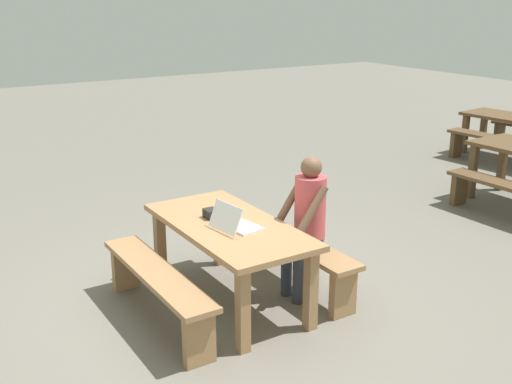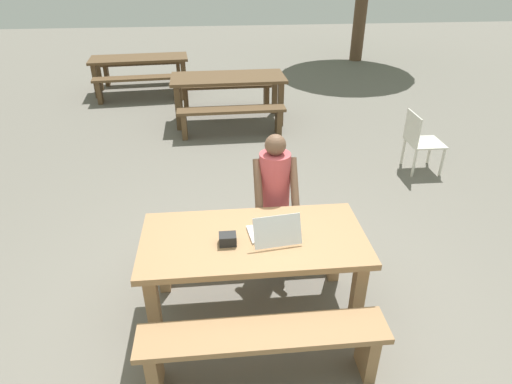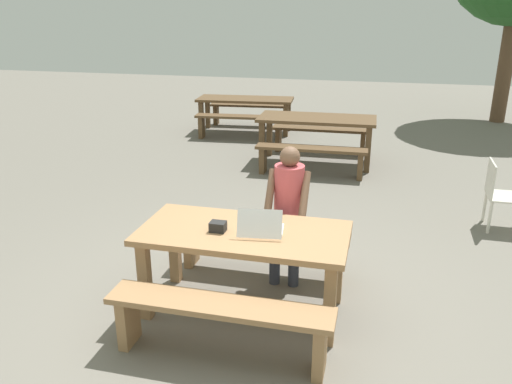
# 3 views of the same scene
# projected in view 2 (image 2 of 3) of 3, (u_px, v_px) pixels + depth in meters

# --- Properties ---
(ground_plane) EXTENTS (30.00, 30.00, 0.00)m
(ground_plane) POSITION_uv_depth(u_px,v_px,m) (254.00, 309.00, 3.66)
(ground_plane) COLOR slate
(picnic_table_front) EXTENTS (1.71, 0.84, 0.74)m
(picnic_table_front) POSITION_uv_depth(u_px,v_px,m) (254.00, 249.00, 3.35)
(picnic_table_front) COLOR #9E754C
(picnic_table_front) RESTS_ON ground
(bench_near) EXTENTS (1.67, 0.30, 0.47)m
(bench_near) POSITION_uv_depth(u_px,v_px,m) (263.00, 344.00, 2.90)
(bench_near) COLOR #9E754C
(bench_near) RESTS_ON ground
(bench_far) EXTENTS (1.67, 0.30, 0.47)m
(bench_far) POSITION_uv_depth(u_px,v_px,m) (247.00, 229.00, 4.08)
(bench_far) COLOR #9E754C
(bench_far) RESTS_ON ground
(laptop) EXTENTS (0.39, 0.37, 0.23)m
(laptop) POSITION_uv_depth(u_px,v_px,m) (274.00, 232.00, 3.26)
(laptop) COLOR white
(laptop) RESTS_ON picnic_table_front
(small_pouch) EXTENTS (0.13, 0.10, 0.08)m
(small_pouch) POSITION_uv_depth(u_px,v_px,m) (228.00, 239.00, 3.20)
(small_pouch) COLOR black
(small_pouch) RESTS_ON picnic_table_front
(person_seated) EXTENTS (0.39, 0.40, 1.29)m
(person_seated) POSITION_uv_depth(u_px,v_px,m) (275.00, 193.00, 3.87)
(person_seated) COLOR #333847
(person_seated) RESTS_ON ground
(plastic_chair) EXTENTS (0.45, 0.45, 0.80)m
(plastic_chair) POSITION_uv_depth(u_px,v_px,m) (420.00, 140.00, 5.73)
(plastic_chair) COLOR silver
(plastic_chair) RESTS_ON ground
(picnic_table_mid) EXTENTS (1.91, 0.88, 0.78)m
(picnic_table_mid) POSITION_uv_depth(u_px,v_px,m) (228.00, 83.00, 7.28)
(picnic_table_mid) COLOR brown
(picnic_table_mid) RESTS_ON ground
(bench_mid_south) EXTENTS (1.71, 0.34, 0.45)m
(bench_mid_south) POSITION_uv_depth(u_px,v_px,m) (232.00, 115.00, 6.85)
(bench_mid_south) COLOR brown
(bench_mid_south) RESTS_ON ground
(bench_mid_north) EXTENTS (1.71, 0.34, 0.45)m
(bench_mid_north) POSITION_uv_depth(u_px,v_px,m) (226.00, 91.00, 8.03)
(bench_mid_north) COLOR brown
(bench_mid_north) RESTS_ON ground
(picnic_table_rear) EXTENTS (1.99, 0.90, 0.71)m
(picnic_table_rear) POSITION_uv_depth(u_px,v_px,m) (139.00, 62.00, 8.83)
(picnic_table_rear) COLOR brown
(picnic_table_rear) RESTS_ON ground
(bench_rear_south) EXTENTS (1.76, 0.45, 0.47)m
(bench_rear_south) POSITION_uv_depth(u_px,v_px,m) (140.00, 83.00, 8.42)
(bench_rear_south) COLOR brown
(bench_rear_south) RESTS_ON ground
(bench_rear_north) EXTENTS (1.76, 0.45, 0.47)m
(bench_rear_north) POSITION_uv_depth(u_px,v_px,m) (142.00, 67.00, 9.50)
(bench_rear_north) COLOR brown
(bench_rear_north) RESTS_ON ground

